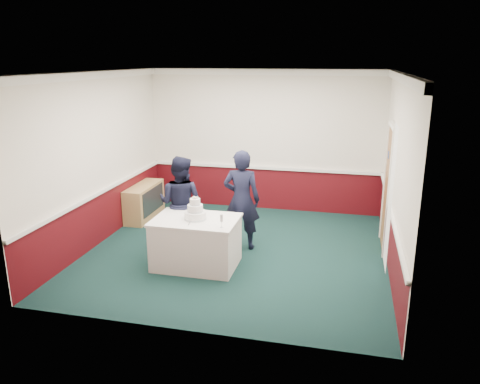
% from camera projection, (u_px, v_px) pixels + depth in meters
% --- Properties ---
extents(ground, '(5.00, 5.00, 0.00)m').
position_uv_depth(ground, '(237.00, 251.00, 8.06)').
color(ground, '#122E2E').
rests_on(ground, ground).
extents(room_shell, '(5.00, 5.00, 3.00)m').
position_uv_depth(room_shell, '(249.00, 133.00, 8.07)').
color(room_shell, silver).
rests_on(room_shell, ground).
extents(sideboard, '(0.41, 1.20, 0.70)m').
position_uv_depth(sideboard, '(144.00, 202.00, 9.66)').
color(sideboard, tan).
rests_on(sideboard, ground).
extents(cake_table, '(1.32, 0.92, 0.79)m').
position_uv_depth(cake_table, '(196.00, 242.00, 7.41)').
color(cake_table, white).
rests_on(cake_table, ground).
extents(wedding_cake, '(0.35, 0.35, 0.36)m').
position_uv_depth(wedding_cake, '(195.00, 212.00, 7.27)').
color(wedding_cake, white).
rests_on(wedding_cake, cake_table).
extents(cake_knife, '(0.05, 0.22, 0.00)m').
position_uv_depth(cake_knife, '(189.00, 223.00, 7.12)').
color(cake_knife, silver).
rests_on(cake_knife, cake_table).
extents(champagne_flute, '(0.05, 0.05, 0.21)m').
position_uv_depth(champagne_flute, '(221.00, 219.00, 6.89)').
color(champagne_flute, silver).
rests_on(champagne_flute, cake_table).
extents(person_man, '(0.85, 0.70, 1.64)m').
position_uv_depth(person_man, '(181.00, 203.00, 7.99)').
color(person_man, black).
rests_on(person_man, ground).
extents(person_woman, '(0.65, 0.44, 1.74)m').
position_uv_depth(person_woman, '(242.00, 200.00, 8.00)').
color(person_woman, black).
rests_on(person_woman, ground).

